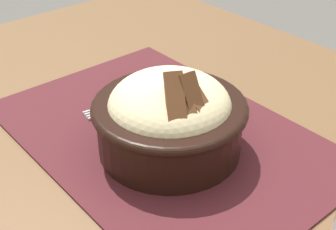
{
  "coord_description": "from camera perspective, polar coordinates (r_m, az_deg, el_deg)",
  "views": [
    {
      "loc": [
        -0.35,
        0.31,
        1.09
      ],
      "look_at": [
        0.01,
        0.0,
        0.78
      ],
      "focal_mm": 50.76,
      "sensor_mm": 36.0,
      "label": 1
    }
  ],
  "objects": [
    {
      "name": "bowl",
      "position": [
        0.56,
        0.03,
        -0.17
      ],
      "size": [
        0.21,
        0.21,
        0.12
      ],
      "color": "black",
      "rests_on": "placemat"
    },
    {
      "name": "table",
      "position": [
        0.63,
        0.7,
        -9.9
      ],
      "size": [
        1.07,
        0.81,
        0.73
      ],
      "color": "brown",
      "rests_on": "ground_plane"
    },
    {
      "name": "fork",
      "position": [
        0.67,
        -5.08,
        1.28
      ],
      "size": [
        0.04,
        0.14,
        0.0
      ],
      "color": "silver",
      "rests_on": "placemat"
    },
    {
      "name": "placemat",
      "position": [
        0.61,
        -0.56,
        -2.4
      ],
      "size": [
        0.44,
        0.31,
        0.0
      ],
      "primitive_type": "cube",
      "rotation": [
        0.0,
        0.0,
        -0.01
      ],
      "color": "#47191E",
      "rests_on": "table"
    }
  ]
}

